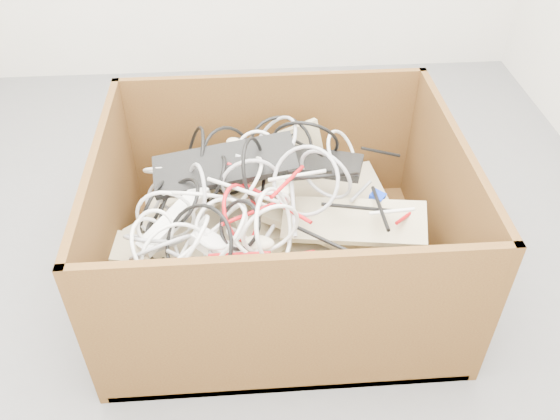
{
  "coord_description": "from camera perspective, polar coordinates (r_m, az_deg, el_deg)",
  "views": [
    {
      "loc": [
        -0.02,
        -1.56,
        1.56
      ],
      "look_at": [
        0.08,
        -0.1,
        0.3
      ],
      "focal_mm": 37.38,
      "sensor_mm": 36.0,
      "label": 1
    }
  ],
  "objects": [
    {
      "name": "ground",
      "position": [
        2.21,
        -2.37,
        -4.34
      ],
      "size": [
        3.0,
        3.0,
        0.0
      ],
      "primitive_type": "plane",
      "color": "#5A5B5D",
      "rests_on": "ground"
    },
    {
      "name": "cardboard_box",
      "position": [
        2.02,
        -0.39,
        -3.68
      ],
      "size": [
        1.14,
        0.95,
        0.57
      ],
      "color": "#412610",
      "rests_on": "ground"
    },
    {
      "name": "keyboard_pile",
      "position": [
        1.92,
        -1.22,
        -0.94
      ],
      "size": [
        1.11,
        0.79,
        0.4
      ],
      "color": "tan",
      "rests_on": "cardboard_box"
    },
    {
      "name": "mice_scatter",
      "position": [
        1.85,
        -0.41,
        0.18
      ],
      "size": [
        0.66,
        0.59,
        0.19
      ],
      "color": "beige",
      "rests_on": "keyboard_pile"
    },
    {
      "name": "power_strip_left",
      "position": [
        1.81,
        -10.32,
        -0.83
      ],
      "size": [
        0.22,
        0.24,
        0.11
      ],
      "primitive_type": "cube",
      "rotation": [
        0.14,
        -0.26,
        0.82
      ],
      "color": "white",
      "rests_on": "keyboard_pile"
    },
    {
      "name": "power_strip_right",
      "position": [
        1.71,
        -4.47,
        -4.78
      ],
      "size": [
        0.27,
        0.22,
        0.1
      ],
      "primitive_type": "cube",
      "rotation": [
        -0.1,
        0.17,
        -0.64
      ],
      "color": "white",
      "rests_on": "keyboard_pile"
    },
    {
      "name": "vga_plug",
      "position": [
        1.95,
        9.52,
        1.35
      ],
      "size": [
        0.06,
        0.06,
        0.03
      ],
      "primitive_type": "cube",
      "rotation": [
        0.09,
        0.14,
        -0.65
      ],
      "color": "#0C2BBA",
      "rests_on": "keyboard_pile"
    },
    {
      "name": "cable_tangle",
      "position": [
        1.83,
        -4.51,
        1.32
      ],
      "size": [
        0.98,
        0.77,
        0.41
      ],
      "color": "black",
      "rests_on": "keyboard_pile"
    }
  ]
}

